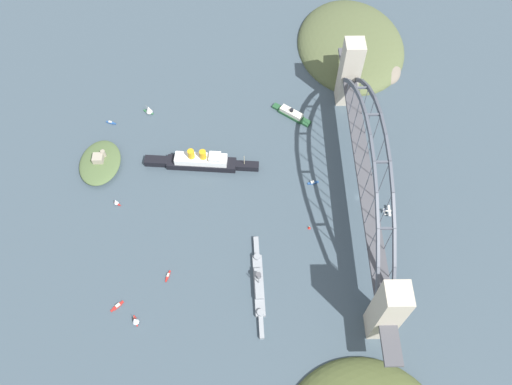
# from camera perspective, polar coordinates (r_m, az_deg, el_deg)

# --- Properties ---
(ground_plane) EXTENTS (1400.00, 1400.00, 0.00)m
(ground_plane) POSITION_cam_1_polar(r_m,az_deg,el_deg) (389.19, 11.65, -0.50)
(ground_plane) COLOR #3D4C56
(harbor_arch_bridge) EXTENTS (266.50, 15.69, 76.74)m
(harbor_arch_bridge) POSITION_cam_1_polar(r_m,az_deg,el_deg) (362.25, 12.54, 2.22)
(harbor_arch_bridge) COLOR #BCB29E
(harbor_arch_bridge) RESTS_ON ground
(headland_east_shore) EXTENTS (129.98, 100.92, 30.44)m
(headland_east_shore) POSITION_cam_1_polar(r_m,az_deg,el_deg) (498.90, 11.03, 16.17)
(headland_east_shore) COLOR #515B38
(headland_east_shore) RESTS_ON ground
(ocean_liner) EXTENTS (15.91, 91.70, 18.88)m
(ocean_liner) POSITION_cam_1_polar(r_m,az_deg,el_deg) (395.47, -6.37, 3.56)
(ocean_liner) COLOR black
(ocean_liner) RESTS_ON ground
(naval_cruiser) EXTENTS (73.85, 8.56, 16.02)m
(naval_cruiser) POSITION_cam_1_polar(r_m,az_deg,el_deg) (346.51, 0.32, -10.49)
(naval_cruiser) COLOR gray
(naval_cruiser) RESTS_ON ground
(harbor_ferry_steamer) EXTENTS (26.69, 33.07, 8.14)m
(harbor_ferry_steamer) POSITION_cam_1_polar(r_m,az_deg,el_deg) (428.99, 4.13, 9.04)
(harbor_ferry_steamer) COLOR #23512D
(harbor_ferry_steamer) RESTS_ON ground
(fort_island_mid_harbor) EXTENTS (44.49, 32.51, 12.31)m
(fort_island_mid_harbor) POSITION_cam_1_polar(r_m,az_deg,el_deg) (414.26, -17.55, 3.34)
(fort_island_mid_harbor) COLOR #4C6038
(fort_island_mid_harbor) RESTS_ON ground
(seaplane_taxiing_near_bridge) EXTENTS (9.81, 6.99, 4.72)m
(seaplane_taxiing_near_bridge) POSITION_cam_1_polar(r_m,az_deg,el_deg) (385.50, 14.99, -2.11)
(seaplane_taxiing_near_bridge) COLOR #B7B7B2
(seaplane_taxiing_near_bridge) RESTS_ON ground
(small_boat_0) EXTENTS (8.67, 3.43, 1.82)m
(small_boat_0) POSITION_cam_1_polar(r_m,az_deg,el_deg) (356.17, -10.12, -9.45)
(small_boat_0) COLOR #B2231E
(small_boat_0) RESTS_ON ground
(small_boat_1) EXTENTS (4.65, 5.82, 6.44)m
(small_boat_1) POSITION_cam_1_polar(r_m,az_deg,el_deg) (390.20, -15.86, -1.03)
(small_boat_1) COLOR #B2231E
(small_boat_1) RESTS_ON ground
(small_boat_2) EXTENTS (7.71, 5.76, 8.14)m
(small_boat_2) POSITION_cam_1_polar(r_m,az_deg,el_deg) (345.99, -13.78, -14.14)
(small_boat_2) COLOR #B2231E
(small_boat_2) RESTS_ON ground
(small_boat_3) EXTENTS (3.68, 8.74, 2.14)m
(small_boat_3) POSITION_cam_1_polar(r_m,az_deg,el_deg) (441.42, -16.39, 7.74)
(small_boat_3) COLOR #234C8C
(small_boat_3) RESTS_ON ground
(small_boat_4) EXTENTS (7.33, 9.32, 9.22)m
(small_boat_4) POSITION_cam_1_polar(r_m,az_deg,el_deg) (438.44, -12.28, 9.34)
(small_boat_4) COLOR #2D6B3D
(small_boat_4) RESTS_ON ground
(small_boat_5) EXTENTS (8.01, 8.50, 1.88)m
(small_boat_5) POSITION_cam_1_polar(r_m,az_deg,el_deg) (355.65, -15.70, -12.49)
(small_boat_5) COLOR #B2231E
(small_boat_5) RESTS_ON ground
(small_boat_6) EXTENTS (3.36, 8.95, 2.27)m
(small_boat_6) POSITION_cam_1_polar(r_m,az_deg,el_deg) (389.86, 6.56, 1.14)
(small_boat_6) COLOR #234C8C
(small_boat_6) RESTS_ON ground
(channel_marker_buoy) EXTENTS (2.20, 2.20, 2.75)m
(channel_marker_buoy) POSITION_cam_1_polar(r_m,az_deg,el_deg) (368.77, 6.16, -4.03)
(channel_marker_buoy) COLOR red
(channel_marker_buoy) RESTS_ON ground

